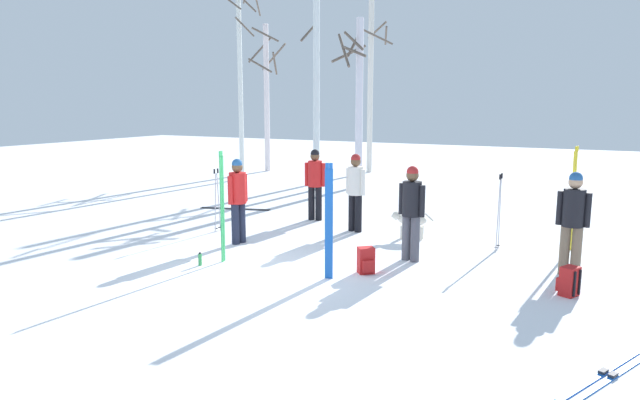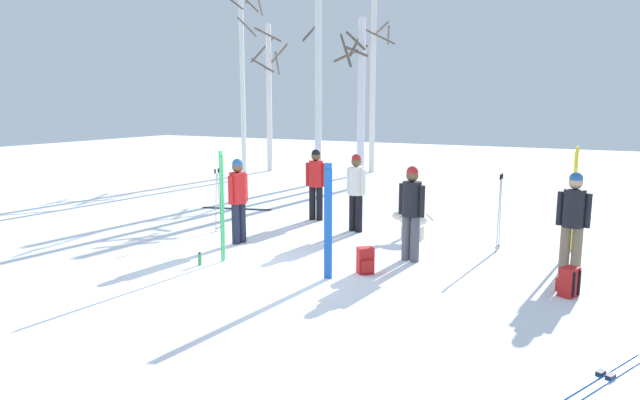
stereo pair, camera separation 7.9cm
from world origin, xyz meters
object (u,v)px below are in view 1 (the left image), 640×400
Objects in this scene: dog at (410,221)px; ski_poles_0 at (217,198)px; person_2 at (315,180)px; ski_pair_planted_1 at (222,207)px; person_0 at (573,217)px; birch_tree_1 at (241,77)px; birch_tree_0 at (267,94)px; person_3 at (412,207)px; ski_pair_planted_2 at (573,199)px; birch_tree_2 at (371,75)px; backpack_1 at (366,261)px; birch_tree_3 at (316,65)px; ski_pair_planted_0 at (329,222)px; water_bottle_0 at (200,259)px; person_1 at (355,187)px; ski_pair_lying_0 at (235,209)px; ski_pair_lying_1 at (606,376)px; person_4 at (238,195)px; birch_tree_4 at (358,98)px; ski_poles_1 at (499,210)px.

ski_poles_0 is at bearing -162.53° from dog.
ski_pair_planted_1 reaches higher than person_2.
person_0 is 5.90m from ski_pair_planted_1.
birch_tree_0 is at bearing 102.46° from birch_tree_1.
person_3 reaches higher than dog.
ski_pair_planted_2 is 12.97m from birch_tree_2.
backpack_1 is 0.06× the size of birch_tree_3.
ski_pair_planted_0 is (-3.43, -2.00, -0.04)m from person_0.
dog is (-3.13, 1.18, -0.59)m from person_0.
person_1 is at bearing 70.15° from water_bottle_0.
backpack_1 is (-2.91, -3.18, -0.78)m from ski_pair_planted_2.
dog reaches higher than water_bottle_0.
birch_tree_0 is at bearing 133.16° from person_3.
birch_tree_0 is at bearing 129.10° from backpack_1.
person_2 is 0.91× the size of ski_pair_lying_0.
person_3 is at bearing -46.84° from birch_tree_0.
birch_tree_1 is at bearing 138.32° from ski_pair_lying_1.
person_4 is (-6.09, -0.76, 0.00)m from person_0.
person_4 is 3.86m from ski_pair_lying_0.
ski_pair_planted_1 is at bearing -151.89° from person_3.
birch_tree_0 is (-6.64, 11.81, 2.18)m from ski_pair_planted_1.
birch_tree_3 is (-2.22, 4.25, 2.99)m from person_2.
person_0 and person_2 have the same top height.
person_0 is at bearing 0.67° from ski_poles_0.
ski_pair_planted_0 is at bearing -73.12° from person_1.
birch_tree_3 reaches higher than birch_tree_0.
person_1 is 3.90× the size of backpack_1.
ski_pair_planted_2 is 4.38m from backpack_1.
person_2 is at bearing -62.43° from birch_tree_3.
birch_tree_1 is (-9.02, 7.64, 2.75)m from person_3.
ski_poles_0 is 0.18× the size of birch_tree_2.
person_4 is 0.23× the size of birch_tree_2.
person_0 reaches higher than ski_pair_lying_1.
birch_tree_1 is at bearing 140.38° from person_1.
backpack_1 is 14.35m from birch_tree_2.
water_bottle_0 is 10.32m from birch_tree_4.
dog is 5.33m from ski_pair_lying_0.
backpack_1 is 0.06× the size of birch_tree_2.
water_bottle_0 is 14.14m from birch_tree_0.
birch_tree_0 is 0.78× the size of birch_tree_3.
ski_pair_lying_1 is at bearing -55.27° from birch_tree_4.
birch_tree_0 reaches higher than person_2.
ski_pair_planted_2 is at bearing -2.47° from person_2.
ski_pair_planted_1 is at bearing 164.84° from ski_pair_lying_1.
ski_pair_planted_0 is at bearing -124.03° from ski_poles_1.
birch_tree_0 is 5.60m from birch_tree_3.
ski_pair_planted_1 is 0.99× the size of ski_pair_planted_2.
ski_pair_planted_1 reaches higher than ski_pair_planted_0.
birch_tree_0 is (-9.18, 11.30, 2.95)m from backpack_1.
birch_tree_0 is at bearing 139.10° from birch_tree_3.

